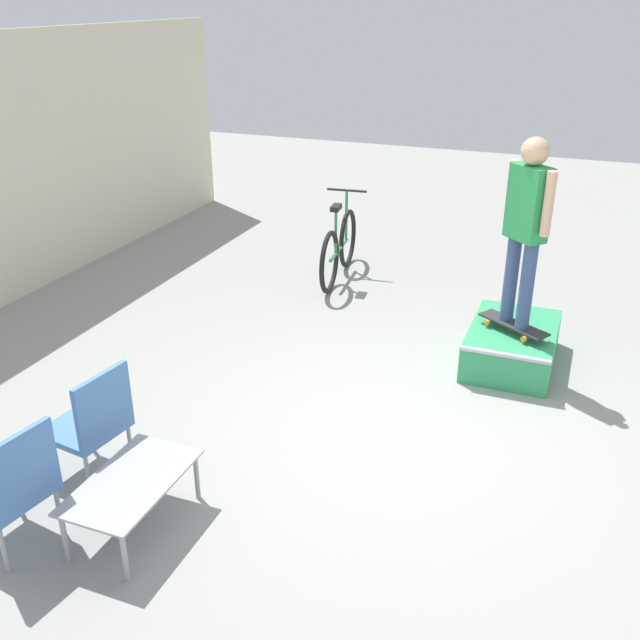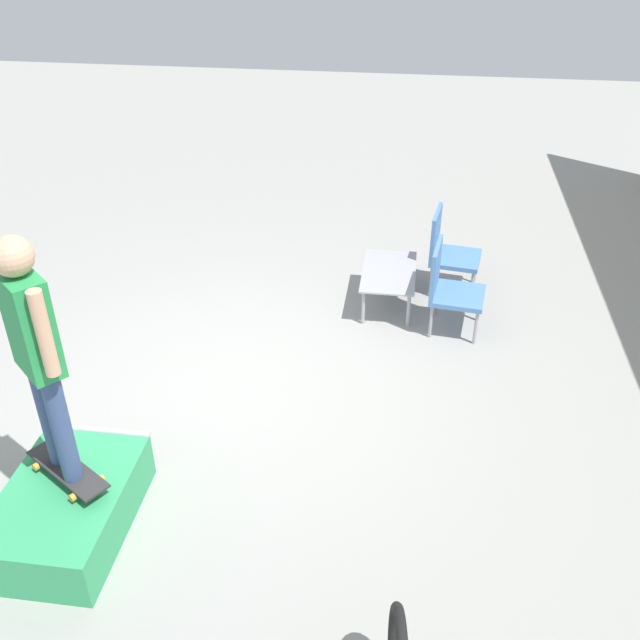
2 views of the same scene
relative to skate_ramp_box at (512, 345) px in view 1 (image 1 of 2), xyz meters
The scene contains 8 objects.
ground_plane 1.90m from the skate_ramp_box, 157.37° to the left, with size 24.00×24.00×0.00m, color gray.
skate_ramp_box is the anchor object (origin of this frame).
skateboard_on_ramp 0.29m from the skate_ramp_box, behind, with size 0.56×0.72×0.07m.
person_skater 1.33m from the skate_ramp_box, behind, with size 0.41×0.45×1.77m.
coffee_table 3.99m from the skate_ramp_box, 148.94° to the left, with size 0.97×0.56×0.40m.
patio_chair_left 4.68m from the skate_ramp_box, 145.23° to the left, with size 0.59×0.59×0.91m.
patio_chair_right 4.04m from the skate_ramp_box, 138.59° to the left, with size 0.58×0.58×0.91m.
bicycle 2.85m from the skate_ramp_box, 57.26° to the left, with size 1.72×0.52×1.08m.
Camera 1 is at (-4.81, -1.27, 3.37)m, focal length 40.00 mm.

